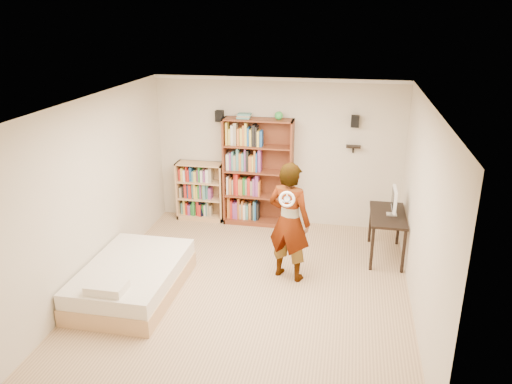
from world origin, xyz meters
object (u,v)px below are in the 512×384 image
Objects in this scene: tall_bookshelf at (258,173)px; low_bookshelf at (201,191)px; computer_desk at (386,235)px; daybed at (132,275)px; person at (289,222)px.

tall_bookshelf is 1.20m from low_bookshelf.
computer_desk is 0.57× the size of daybed.
low_bookshelf is 2.81m from daybed.
low_bookshelf is (-1.11, 0.02, -0.44)m from tall_bookshelf.
daybed is 2.36m from person.
tall_bookshelf reaches higher than daybed.
tall_bookshelf reaches higher than person.
low_bookshelf is at bearing 164.25° from computer_desk.
tall_bookshelf is at bearing 157.59° from computer_desk.
daybed is at bearing -114.73° from tall_bookshelf.
low_bookshelf is 0.58× the size of daybed.
computer_desk is 1.83m from person.
daybed is (-3.56, -1.83, -0.09)m from computer_desk.
daybed is 1.07× the size of person.
daybed is (-0.16, -2.79, -0.27)m from low_bookshelf.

